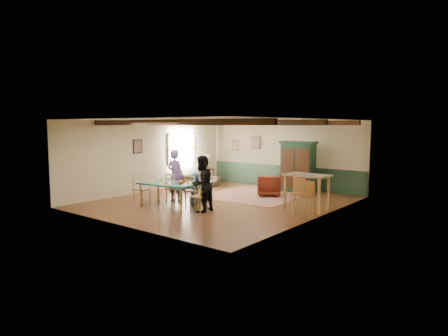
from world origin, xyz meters
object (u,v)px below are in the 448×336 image
Objects in this scene: person_child at (195,189)px; end_table at (206,176)px; armoire at (298,167)px; bar_stool_left at (297,198)px; dining_chair_far_left at (174,188)px; dining_chair_end_left at (142,189)px; armchair at (269,185)px; person_woman at (202,184)px; counter_table at (306,192)px; dining_chair_far_right at (194,190)px; table_lamp at (206,162)px; dining_table at (169,195)px; cat at (181,182)px; person_man at (175,176)px; bar_stool_right at (306,200)px; dining_chair_end_right at (199,195)px; sofa at (198,181)px.

person_child reaches higher than end_table.
bar_stool_left is at bearing -65.51° from armoire.
dining_chair_far_left is 1.05m from dining_chair_end_left.
armoire is 2.32× the size of armchair.
counter_table is at bearing 127.62° from person_woman.
armoire is at bearing -115.41° from person_child.
table_lamp reaches higher than dining_chair_far_right.
dining_chair_far_left is (-0.47, 0.68, 0.10)m from dining_table.
cat is at bearing 100.37° from dining_chair_far_right.
armchair is (2.49, 3.77, -0.10)m from dining_chair_end_left.
person_man is at bearing -115.87° from person_woman.
dining_chair_far_left is 4.37m from table_lamp.
armoire is 4.29m from bar_stool_right.
dining_chair_far_right is 0.90m from person_man.
dining_chair_end_right is at bearing 152.70° from person_man.
table_lamp is at bearing 117.47° from cat.
dining_chair_end_right is 2.84m from bar_stool_left.
dining_chair_end_left is 1.61× the size of table_lamp.
end_table is at bearing 118.21° from dining_table.
armoire reaches higher than person_woman.
dining_chair_end_right is at bearing -137.80° from counter_table.
armchair is at bearing -115.59° from person_child.
person_child is 4.63m from end_table.
armchair is at bearing -13.37° from table_lamp.
dining_table is 5.17m from end_table.
dining_chair_far_left reaches higher than sofa.
sofa is at bearing -142.92° from dining_chair_end_right.
dining_table is 5.20m from table_lamp.
cat is 0.19× the size of armoire.
end_table is (-2.76, 3.71, -0.18)m from person_child.
person_child is at bearing 99.46° from cat.
person_woman is 1.54× the size of bar_stool_left.
person_woman is at bearing -90.00° from dining_chair_end_left.
sofa is (-2.27, 2.69, -0.21)m from dining_chair_far_right.
end_table is (-3.70, 4.43, -0.51)m from person_woman.
armoire is at bearing 167.91° from person_woman.
dining_chair_far_left is 4.30m from counter_table.
bar_stool_right is (6.45, -3.25, -0.44)m from table_lamp.
cat is 5.15m from armoire.
person_woman is 5.77m from table_lamp.
armchair is at bearing -127.05° from dining_chair_far_left.
person_man reaches higher than bar_stool_right.
end_table reaches higher than sofa.
bar_stool_left is at bearing 107.48° from person_woman.
dining_chair_end_left is at bearing -153.03° from counter_table.
dining_chair_far_right is 1.05m from dining_chair_end_right.
person_child is (0.79, 0.16, 0.03)m from dining_chair_far_left.
armoire is 1.49m from armchair.
armoire reaches higher than dining_chair_end_right.
sofa is at bearing -65.28° from end_table.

